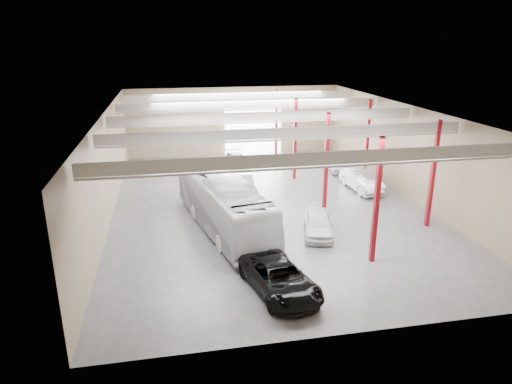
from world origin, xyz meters
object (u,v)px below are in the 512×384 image
object	(u,v)px
coach_bus	(223,203)
car_row_b	(244,184)
car_row_a	(318,224)
car_row_c	(237,161)
car_right_near	(362,180)
black_sedan	(280,278)
car_right_far	(337,164)

from	to	relation	value
coach_bus	car_row_b	distance (m)	7.59
coach_bus	car_row_a	xyz separation A→B (m)	(5.69, -2.14, -0.97)
car_row_c	car_row_a	bearing A→B (deg)	-79.14
car_row_a	car_right_near	world-z (taller)	car_right_near
coach_bus	black_sedan	size ratio (longest dim) A/B	2.24
black_sedan	car_row_a	distance (m)	7.41
coach_bus	car_right_far	world-z (taller)	coach_bus
car_row_c	car_right_near	bearing A→B (deg)	-41.51
black_sedan	car_right_near	bearing A→B (deg)	41.91
black_sedan	car_row_c	size ratio (longest dim) A/B	1.14
car_row_a	car_row_c	size ratio (longest dim) A/B	0.90
black_sedan	car_right_far	bearing A→B (deg)	50.59
car_right_near	car_right_far	xyz separation A→B (m)	(0.00, 5.68, -0.17)
car_row_b	black_sedan	bearing A→B (deg)	-91.76
black_sedan	car_right_far	size ratio (longest dim) A/B	1.38
black_sedan	car_row_b	size ratio (longest dim) A/B	1.34
coach_bus	car_row_c	bearing A→B (deg)	66.45
car_row_b	car_row_c	xyz separation A→B (m)	(0.49, 6.93, 0.03)
coach_bus	car_row_b	xyz separation A→B (m)	(2.51, 7.09, -1.04)
car_row_a	car_right_near	xyz separation A→B (m)	(6.28, 7.81, 0.11)
car_row_b	car_right_near	xyz separation A→B (m)	(9.46, -1.42, 0.17)
car_row_a	car_right_near	bearing A→B (deg)	66.60
black_sedan	car_right_far	distance (m)	22.25
black_sedan	car_right_near	world-z (taller)	car_right_near
coach_bus	car_row_c	world-z (taller)	coach_bus
car_right_far	car_row_a	bearing A→B (deg)	-107.78
car_row_a	car_row_b	bearing A→B (deg)	124.42
car_right_near	car_row_a	bearing A→B (deg)	-131.36
black_sedan	car_right_far	xyz separation A→B (m)	(10.30, 19.72, -0.09)
car_right_near	car_right_far	distance (m)	5.68
car_row_b	car_row_c	world-z (taller)	car_row_c
car_row_c	car_right_near	world-z (taller)	car_right_near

